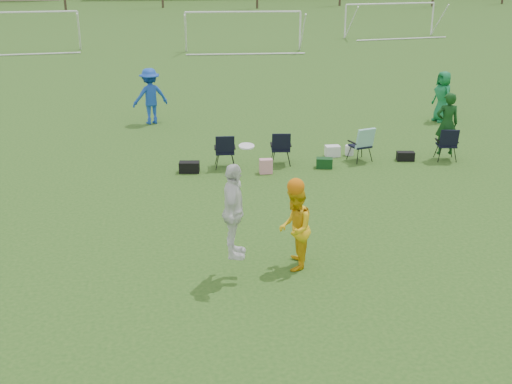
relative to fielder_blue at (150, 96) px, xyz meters
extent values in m
plane|color=#265019|center=(2.05, -13.40, -0.98)|extent=(260.00, 260.00, 0.00)
imported|color=blue|center=(0.00, 0.00, 0.00)|extent=(1.43, 1.09, 1.96)
imported|color=#14733F|center=(10.32, -1.39, -0.07)|extent=(0.72, 0.97, 1.81)
imported|color=white|center=(1.35, -12.23, 0.35)|extent=(0.62, 1.09, 1.75)
imported|color=yellow|center=(2.54, -11.96, -0.18)|extent=(0.80, 0.91, 1.60)
sphere|color=orange|center=(2.54, -11.96, 0.65)|extent=(0.32, 0.32, 0.32)
cylinder|color=white|center=(1.58, -12.31, 1.56)|extent=(0.27, 0.27, 0.06)
imported|color=#103D14|center=(8.42, -5.78, 0.08)|extent=(0.71, 0.52, 1.81)
cube|color=black|center=(0.96, -5.84, -0.83)|extent=(0.59, 0.38, 0.30)
cube|color=pink|center=(3.02, -6.26, -0.78)|extent=(0.36, 0.24, 0.40)
cube|color=#103C16|center=(4.73, -6.04, -0.84)|extent=(0.51, 0.38, 0.28)
cube|color=white|center=(5.26, -4.99, -0.82)|extent=(0.42, 0.31, 0.32)
cylinder|color=white|center=(5.79, -4.97, -0.83)|extent=(0.26, 0.26, 0.30)
cube|color=black|center=(7.24, -5.76, -0.85)|extent=(0.54, 0.35, 0.26)
cube|color=black|center=(1.98, -5.52, -0.50)|extent=(0.65, 0.65, 0.96)
cube|color=black|center=(3.58, -5.50, -0.50)|extent=(0.68, 0.68, 0.96)
cube|color=black|center=(5.92, -5.55, -0.50)|extent=(0.74, 0.74, 0.96)
cube|color=black|center=(8.42, -5.88, -0.50)|extent=(0.71, 0.71, 0.96)
cylinder|color=white|center=(-4.32, 20.92, 0.22)|extent=(0.12, 0.12, 2.40)
cylinder|color=white|center=(-7.95, 20.60, 1.42)|extent=(7.28, 0.76, 0.12)
cylinder|color=white|center=(2.40, 18.86, 0.22)|extent=(0.12, 0.12, 2.40)
cylinder|color=white|center=(9.69, 18.35, 0.22)|extent=(0.12, 0.12, 2.40)
cylinder|color=white|center=(6.05, 18.60, 1.42)|extent=(7.29, 0.63, 0.12)
cylinder|color=white|center=(14.43, 24.10, 0.22)|extent=(0.12, 0.12, 2.40)
cylinder|color=white|center=(21.66, 25.11, 0.22)|extent=(0.12, 0.12, 2.40)
cylinder|color=white|center=(18.05, 24.60, 1.42)|extent=(7.25, 1.13, 0.12)
camera|label=1|loc=(0.03, -22.68, 4.55)|focal=45.00mm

